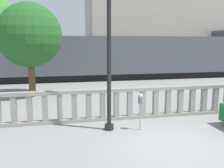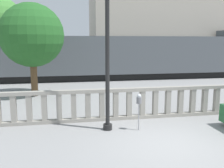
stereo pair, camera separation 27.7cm
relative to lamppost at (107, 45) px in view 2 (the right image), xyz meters
The scene contains 7 objects.
ground_plane 3.84m from the lamppost, 45.71° to the right, with size 160.00×160.00×0.00m, color gray.
balustrade 3.10m from the lamppost, 33.76° to the left, with size 14.08×0.24×1.29m.
lamppost is the anchor object (origin of this frame).
parking_meter 2.26m from the lamppost, 13.70° to the right, with size 0.18×0.18×1.34m.
train_near 13.13m from the lamppost, 71.98° to the left, with size 24.16×3.12×4.19m.
building_block 19.34m from the lamppost, 65.16° to the left, with size 13.55×6.55×11.45m.
tree_right 7.32m from the lamppost, 116.85° to the left, with size 3.64×3.64×5.34m.
Camera 2 is at (-3.02, -6.86, 3.14)m, focal length 40.00 mm.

